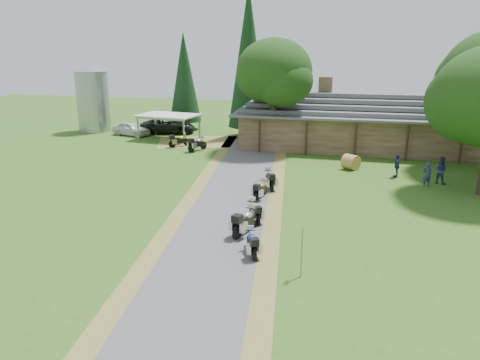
% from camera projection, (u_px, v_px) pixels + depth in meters
% --- Properties ---
extents(ground, '(120.00, 120.00, 0.00)m').
position_uv_depth(ground, '(214.00, 242.00, 21.75)').
color(ground, '#315A19').
rests_on(ground, ground).
extents(driveway, '(51.95, 51.95, 0.00)m').
position_uv_depth(driveway, '(227.00, 213.00, 25.60)').
color(driveway, '#474749').
rests_on(driveway, ground).
extents(lodge, '(21.40, 9.40, 4.90)m').
position_uv_depth(lodge, '(357.00, 120.00, 42.03)').
color(lodge, brown).
rests_on(lodge, ground).
extents(silo, '(3.62, 3.62, 6.90)m').
position_uv_depth(silo, '(93.00, 99.00, 50.05)').
color(silo, gray).
rests_on(silo, ground).
extents(carport, '(6.11, 4.50, 2.45)m').
position_uv_depth(carport, '(169.00, 127.00, 46.05)').
color(carport, silver).
rests_on(carport, ground).
extents(car_white_sedan, '(3.53, 5.71, 1.77)m').
position_uv_depth(car_white_sedan, '(131.00, 127.00, 48.11)').
color(car_white_sedan, silver).
rests_on(car_white_sedan, ground).
extents(car_dark_suv, '(4.08, 6.68, 2.39)m').
position_uv_depth(car_dark_suv, '(168.00, 122.00, 49.28)').
color(car_dark_suv, black).
rests_on(car_dark_suv, ground).
extents(motorcycle_row_a, '(1.14, 1.75, 1.14)m').
position_uv_depth(motorcycle_row_a, '(252.00, 242.00, 20.36)').
color(motorcycle_row_a, navy).
rests_on(motorcycle_row_a, ground).
extents(motorcycle_row_b, '(1.18, 2.11, 1.38)m').
position_uv_depth(motorcycle_row_b, '(245.00, 220.00, 22.59)').
color(motorcycle_row_b, '#9A9DA1').
rests_on(motorcycle_row_b, ground).
extents(motorcycle_row_c, '(1.24, 1.73, 1.14)m').
position_uv_depth(motorcycle_row_c, '(255.00, 211.00, 24.28)').
color(motorcycle_row_c, gold).
rests_on(motorcycle_row_c, ground).
extents(motorcycle_row_d, '(0.83, 1.79, 1.18)m').
position_uv_depth(motorcycle_row_d, '(261.00, 189.00, 27.98)').
color(motorcycle_row_d, '#CE5423').
rests_on(motorcycle_row_d, ground).
extents(motorcycle_row_e, '(1.28, 1.96, 1.28)m').
position_uv_depth(motorcycle_row_e, '(269.00, 179.00, 29.96)').
color(motorcycle_row_e, black).
rests_on(motorcycle_row_e, ground).
extents(motorcycle_carport_a, '(1.75, 1.79, 1.29)m').
position_uv_depth(motorcycle_carport_a, '(180.00, 140.00, 42.66)').
color(motorcycle_carport_a, '#EBE406').
rests_on(motorcycle_carport_a, ground).
extents(motorcycle_carport_b, '(1.40, 2.08, 1.36)m').
position_uv_depth(motorcycle_carport_b, '(197.00, 143.00, 40.95)').
color(motorcycle_carport_b, gray).
rests_on(motorcycle_carport_b, ground).
extents(person_a, '(0.65, 0.56, 1.91)m').
position_uv_depth(person_a, '(427.00, 172.00, 30.32)').
color(person_a, navy).
rests_on(person_a, ground).
extents(person_b, '(0.75, 0.68, 2.16)m').
position_uv_depth(person_b, '(441.00, 168.00, 30.95)').
color(person_b, navy).
rests_on(person_b, ground).
extents(person_c, '(0.40, 0.55, 1.93)m').
position_uv_depth(person_c, '(397.00, 164.00, 32.49)').
color(person_c, navy).
rests_on(person_c, ground).
extents(hay_bale, '(1.49, 1.51, 1.12)m').
position_uv_depth(hay_bale, '(351.00, 162.00, 34.68)').
color(hay_bale, olive).
rests_on(hay_bale, ground).
extents(sign_post, '(0.37, 0.06, 2.07)m').
position_uv_depth(sign_post, '(302.00, 253.00, 18.19)').
color(sign_post, gray).
rests_on(sign_post, ground).
extents(oak_lodge_left, '(6.42, 6.42, 11.10)m').
position_uv_depth(oak_lodge_left, '(274.00, 87.00, 39.79)').
color(oak_lodge_left, '#16330F').
rests_on(oak_lodge_left, ground).
extents(cedar_near, '(3.97, 3.97, 14.80)m').
position_uv_depth(cedar_near, '(248.00, 62.00, 45.80)').
color(cedar_near, black).
rests_on(cedar_near, ground).
extents(cedar_far, '(3.46, 3.46, 10.46)m').
position_uv_depth(cedar_far, '(184.00, 81.00, 50.62)').
color(cedar_far, black).
rests_on(cedar_far, ground).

